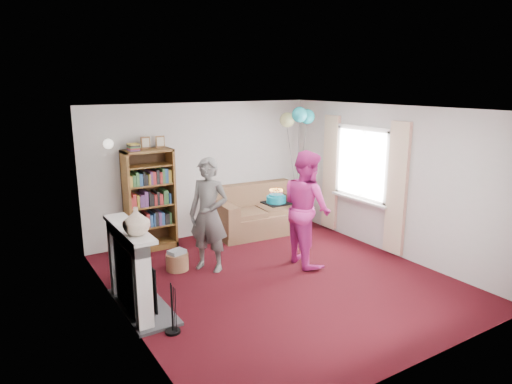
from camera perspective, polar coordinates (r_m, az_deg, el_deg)
ground at (r=6.92m, az=2.80°, el=-10.80°), size 5.00×5.00×0.00m
wall_back at (r=8.64m, az=-6.63°, el=2.76°), size 4.50×0.02×2.50m
wall_left at (r=5.58m, az=-16.56°, el=-3.71°), size 0.02×5.00×2.50m
wall_right at (r=7.99m, az=16.36°, el=1.42°), size 0.02×5.00×2.50m
ceiling at (r=6.32m, az=3.06°, el=10.38°), size 4.50×5.00×0.01m
fireplace at (r=6.04m, az=-15.00°, el=-9.71°), size 0.55×1.80×1.12m
window_bay at (r=8.36m, az=13.04°, el=1.81°), size 0.14×2.02×2.20m
wall_sconce at (r=7.82m, az=-18.00°, el=5.75°), size 0.16×0.23×0.16m
bookcase at (r=8.11m, az=-13.23°, el=-1.00°), size 0.83×0.42×1.96m
sofa at (r=8.91m, az=0.13°, el=-2.83°), size 1.73×0.92×0.92m
wicker_basket at (r=7.28m, az=-9.82°, el=-8.48°), size 0.35×0.35×0.32m
person_striped at (r=7.00m, az=-5.92°, el=-2.86°), size 0.72×0.77×1.76m
person_magenta at (r=7.26m, az=6.34°, el=-1.98°), size 0.81×0.98×1.84m
birthday_cake at (r=7.04m, az=2.54°, el=-0.93°), size 0.36×0.36×0.22m
balloons at (r=8.68m, az=5.27°, el=9.31°), size 0.62×0.67×1.75m
mantel_vase at (r=5.46m, az=-14.74°, el=-3.52°), size 0.34×0.34×0.33m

